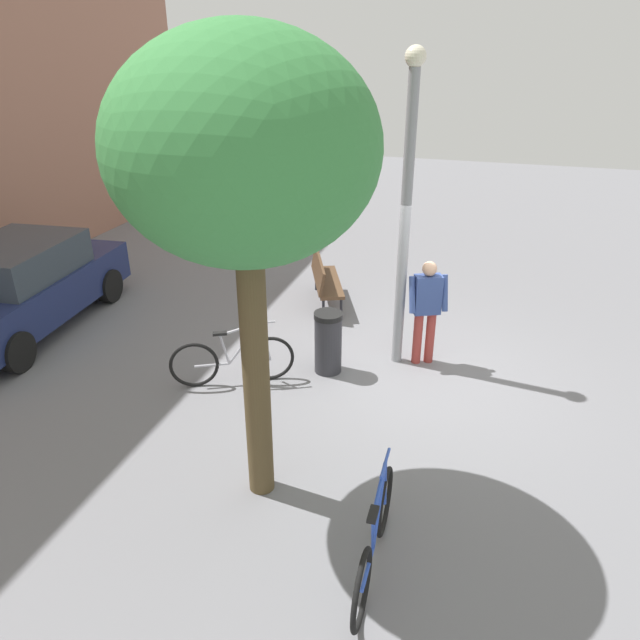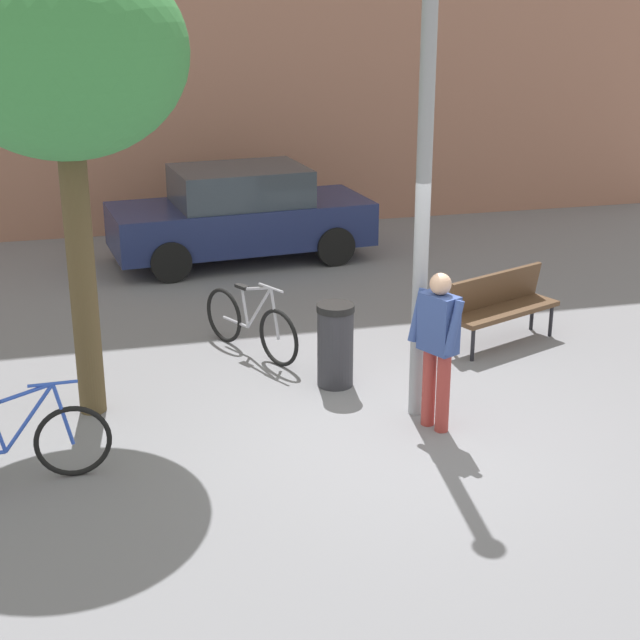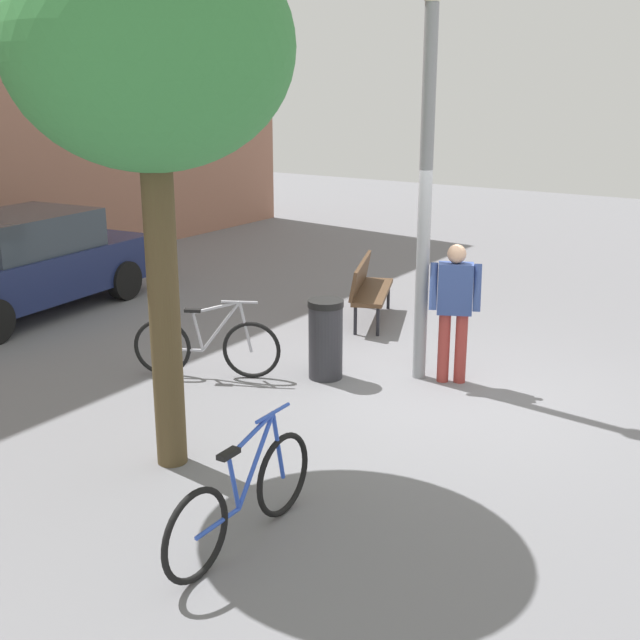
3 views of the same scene
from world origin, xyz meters
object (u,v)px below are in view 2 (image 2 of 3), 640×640
at_px(plaza_tree, 63,57).
at_px(bicycle_blue, 12,446).
at_px(parked_car_navy, 241,214).
at_px(trash_bin, 335,345).
at_px(bicycle_silver, 251,324).
at_px(lamppost, 424,179).
at_px(person_by_lamppost, 438,341).
at_px(park_bench, 500,302).

bearing_deg(plaza_tree, bicycle_blue, -117.21).
distance_m(parked_car_navy, trash_bin, 5.44).
height_order(bicycle_silver, trash_bin, trash_bin).
xyz_separation_m(parked_car_navy, trash_bin, (0.12, -5.44, -0.28)).
distance_m(bicycle_blue, parked_car_navy, 7.69).
bearing_deg(plaza_tree, parked_car_navy, 64.59).
bearing_deg(bicycle_silver, lamppost, -57.34).
xyz_separation_m(plaza_tree, bicycle_blue, (-0.75, -1.45, -3.31)).
xyz_separation_m(lamppost, bicycle_silver, (-1.39, 2.16, -2.15)).
bearing_deg(plaza_tree, person_by_lamppost, -21.09).
relative_size(bicycle_blue, parked_car_navy, 0.42).
relative_size(plaza_tree, bicycle_silver, 2.92).
xyz_separation_m(plaza_tree, trash_bin, (2.71, 0.02, -3.21)).
xyz_separation_m(lamppost, person_by_lamppost, (0.06, -0.40, -1.57)).
relative_size(person_by_lamppost, bicycle_silver, 1.02).
bearing_deg(plaza_tree, park_bench, 9.08).
bearing_deg(bicycle_blue, parked_car_navy, 64.21).
bearing_deg(person_by_lamppost, parked_car_navy, 96.90).
relative_size(lamppost, parked_car_navy, 1.05).
distance_m(lamppost, park_bench, 3.16).
relative_size(park_bench, plaza_tree, 0.35).
distance_m(person_by_lamppost, trash_bin, 1.58).
bearing_deg(lamppost, parked_car_navy, 96.77).
xyz_separation_m(lamppost, park_bench, (1.75, 1.73, -1.99)).
bearing_deg(bicycle_blue, lamppost, 7.42).
bearing_deg(trash_bin, bicycle_blue, -156.91).
xyz_separation_m(person_by_lamppost, park_bench, (1.69, 2.13, -0.42)).
bearing_deg(trash_bin, person_by_lamppost, -62.43).
xyz_separation_m(person_by_lamppost, plaza_tree, (-3.41, 1.32, 2.73)).
height_order(person_by_lamppost, plaza_tree, plaza_tree).
bearing_deg(lamppost, trash_bin, 124.03).
relative_size(bicycle_silver, parked_car_navy, 0.38).
height_order(plaza_tree, trash_bin, plaza_tree).
height_order(park_bench, bicycle_blue, bicycle_blue).
distance_m(lamppost, parked_car_navy, 6.66).
relative_size(person_by_lamppost, bicycle_blue, 0.92).
height_order(lamppost, park_bench, lamppost).
bearing_deg(park_bench, parked_car_navy, 118.35).
height_order(person_by_lamppost, bicycle_silver, person_by_lamppost).
bearing_deg(bicycle_silver, trash_bin, -58.44).
xyz_separation_m(person_by_lamppost, trash_bin, (-0.70, 1.34, -0.48)).
distance_m(bicycle_blue, trash_bin, 3.76).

